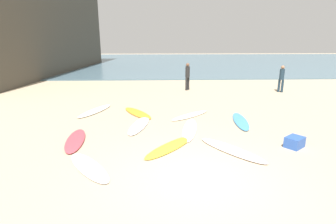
# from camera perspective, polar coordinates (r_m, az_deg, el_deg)

# --- Properties ---
(ground_plane) EXTENTS (120.00, 120.00, 0.00)m
(ground_plane) POSITION_cam_1_polar(r_m,az_deg,el_deg) (6.35, 6.31, -13.89)
(ground_plane) COLOR tan
(ocean_water) EXTENTS (120.00, 40.00, 0.08)m
(ocean_water) POSITION_cam_1_polar(r_m,az_deg,el_deg) (40.99, -0.98, 11.16)
(ocean_water) COLOR slate
(ocean_water) RESTS_ON ground_plane
(surfboard_0) EXTENTS (0.96, 2.60, 0.07)m
(surfboard_0) POSITION_cam_1_polar(r_m,az_deg,el_deg) (9.35, 4.79, -3.78)
(surfboard_0) COLOR white
(surfboard_0) RESTS_ON ground_plane
(surfboard_1) EXTENTS (1.82, 2.21, 0.08)m
(surfboard_1) POSITION_cam_1_polar(r_m,az_deg,el_deg) (7.83, 13.79, -8.05)
(surfboard_1) COLOR silver
(surfboard_1) RESTS_ON ground_plane
(surfboard_2) EXTENTS (0.83, 2.40, 0.09)m
(surfboard_2) POSITION_cam_1_polar(r_m,az_deg,el_deg) (10.63, 15.66, -1.89)
(surfboard_2) COLOR #4894DF
(surfboard_2) RESTS_ON ground_plane
(surfboard_3) EXTENTS (1.64, 2.23, 0.08)m
(surfboard_3) POSITION_cam_1_polar(r_m,az_deg,el_deg) (11.45, -6.73, -0.19)
(surfboard_3) COLOR orange
(surfboard_3) RESTS_ON ground_plane
(surfboard_4) EXTENTS (1.99, 1.87, 0.06)m
(surfboard_4) POSITION_cam_1_polar(r_m,az_deg,el_deg) (11.08, 4.90, -0.71)
(surfboard_4) COLOR #F1E2C5
(surfboard_4) RESTS_ON ground_plane
(surfboard_5) EXTENTS (1.81, 2.03, 0.07)m
(surfboard_5) POSITION_cam_1_polar(r_m,az_deg,el_deg) (7.83, 0.45, -7.65)
(surfboard_5) COLOR yellow
(surfboard_5) RESTS_ON ground_plane
(surfboard_6) EXTENTS (0.86, 2.17, 0.09)m
(surfboard_6) POSITION_cam_1_polar(r_m,az_deg,el_deg) (8.80, -19.72, -5.85)
(surfboard_6) COLOR #DC4653
(surfboard_6) RESTS_ON ground_plane
(surfboard_7) EXTENTS (1.64, 1.96, 0.06)m
(surfboard_7) POSITION_cam_1_polar(r_m,az_deg,el_deg) (6.97, -17.02, -11.46)
(surfboard_7) COLOR silver
(surfboard_7) RESTS_ON ground_plane
(surfboard_8) EXTENTS (0.97, 2.33, 0.08)m
(surfboard_8) POSITION_cam_1_polar(r_m,az_deg,el_deg) (9.80, -6.35, -2.87)
(surfboard_8) COLOR white
(surfboard_8) RESTS_ON ground_plane
(surfboard_9) EXTENTS (1.41, 2.50, 0.08)m
(surfboard_9) POSITION_cam_1_polar(r_m,az_deg,el_deg) (12.19, -15.72, 0.30)
(surfboard_9) COLOR white
(surfboard_9) RESTS_ON ground_plane
(beachgoer_near) EXTENTS (0.40, 0.40, 1.73)m
(beachgoer_near) POSITION_cam_1_polar(r_m,az_deg,el_deg) (16.82, 4.32, 8.10)
(beachgoer_near) COLOR black
(beachgoer_near) RESTS_ON ground_plane
(beachgoer_mid) EXTENTS (0.39, 0.39, 1.65)m
(beachgoer_mid) POSITION_cam_1_polar(r_m,az_deg,el_deg) (17.53, 23.73, 6.97)
(beachgoer_mid) COLOR #1E3342
(beachgoer_mid) RESTS_ON ground_plane
(beach_cooler) EXTENTS (0.69, 0.67, 0.32)m
(beach_cooler) POSITION_cam_1_polar(r_m,az_deg,el_deg) (8.70, 26.09, -5.96)
(beach_cooler) COLOR #2D56B2
(beach_cooler) RESTS_ON ground_plane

